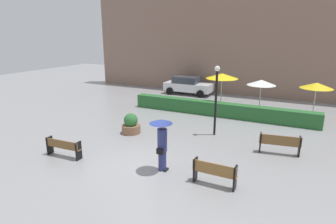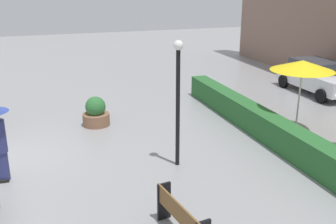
% 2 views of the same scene
% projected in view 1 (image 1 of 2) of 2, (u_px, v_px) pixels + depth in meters
% --- Properties ---
extents(ground_plane, '(60.00, 60.00, 0.00)m').
position_uv_depth(ground_plane, '(142.00, 165.00, 11.72)').
color(ground_plane, gray).
extents(bench_far_right, '(1.79, 0.57, 0.91)m').
position_uv_depth(bench_far_right, '(280.00, 143.00, 12.61)').
color(bench_far_right, brown).
rests_on(bench_far_right, ground).
extents(bench_near_left, '(1.76, 0.44, 0.81)m').
position_uv_depth(bench_near_left, '(63.00, 147.00, 12.35)').
color(bench_near_left, brown).
rests_on(bench_near_left, ground).
extents(bench_near_right, '(1.60, 0.36, 0.90)m').
position_uv_depth(bench_near_right, '(214.00, 172.00, 10.00)').
color(bench_near_right, olive).
rests_on(bench_near_right, ground).
extents(pedestrian_with_umbrella, '(0.90, 0.90, 2.14)m').
position_uv_depth(pedestrian_with_umbrella, '(162.00, 139.00, 10.91)').
color(pedestrian_with_umbrella, navy).
rests_on(pedestrian_with_umbrella, ground).
extents(planter_pot, '(1.01, 1.01, 1.11)m').
position_uv_depth(planter_pot, '(131.00, 125.00, 15.34)').
color(planter_pot, brown).
rests_on(planter_pot, ground).
extents(lamp_post, '(0.28, 0.28, 3.69)m').
position_uv_depth(lamp_post, '(216.00, 93.00, 14.59)').
color(lamp_post, black).
rests_on(lamp_post, ground).
extents(patio_umbrella_yellow, '(2.17, 2.17, 2.62)m').
position_uv_depth(patio_umbrella_yellow, '(222.00, 76.00, 19.26)').
color(patio_umbrella_yellow, silver).
rests_on(patio_umbrella_yellow, ground).
extents(patio_umbrella_white, '(1.88, 1.88, 2.29)m').
position_uv_depth(patio_umbrella_white, '(261.00, 83.00, 18.70)').
color(patio_umbrella_white, silver).
rests_on(patio_umbrella_white, ground).
extents(patio_umbrella_yellow_far, '(1.92, 1.92, 2.35)m').
position_uv_depth(patio_umbrella_yellow_far, '(317.00, 86.00, 17.29)').
color(patio_umbrella_yellow_far, silver).
rests_on(patio_umbrella_yellow_far, ground).
extents(hedge_strip, '(12.12, 0.70, 0.90)m').
position_uv_depth(hedge_strip, '(219.00, 109.00, 18.52)').
color(hedge_strip, '#28602D').
rests_on(hedge_strip, ground).
extents(building_facade, '(28.00, 1.20, 8.71)m').
position_uv_depth(building_facade, '(237.00, 44.00, 24.38)').
color(building_facade, '#846656').
rests_on(building_facade, ground).
extents(parked_car, '(4.21, 1.98, 1.57)m').
position_uv_depth(parked_car, '(188.00, 85.00, 25.05)').
color(parked_car, silver).
rests_on(parked_car, ground).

